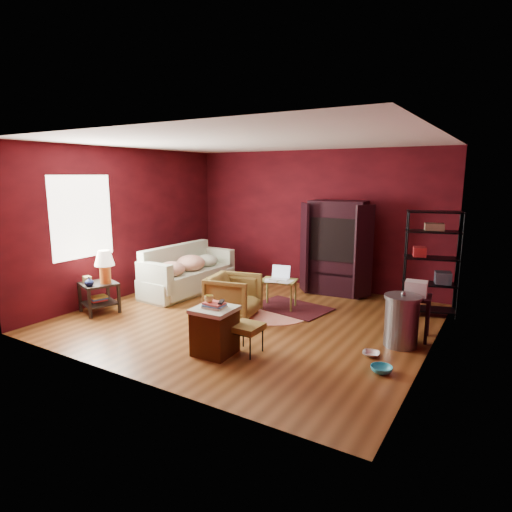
{
  "coord_description": "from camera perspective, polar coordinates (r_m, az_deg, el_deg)",
  "views": [
    {
      "loc": [
        3.56,
        -5.65,
        2.31
      ],
      "look_at": [
        0.0,
        0.2,
        1.0
      ],
      "focal_mm": 30.0,
      "sensor_mm": 36.0,
      "label": 1
    }
  ],
  "objects": [
    {
      "name": "armchair",
      "position": [
        7.01,
        -3.01,
        -5.1
      ],
      "size": [
        0.84,
        0.87,
        0.77
      ],
      "primitive_type": "imported",
      "rotation": [
        0.0,
        0.0,
        1.77
      ],
      "color": "black",
      "rests_on": "ground"
    },
    {
      "name": "tv_armoire",
      "position": [
        8.41,
        10.68,
        1.32
      ],
      "size": [
        1.43,
        0.83,
        1.82
      ],
      "rotation": [
        0.0,
        0.0,
        0.09
      ],
      "color": "black",
      "rests_on": "ground"
    },
    {
      "name": "footstool",
      "position": [
        5.64,
        -1.28,
        -9.6
      ],
      "size": [
        0.39,
        0.39,
        0.39
      ],
      "rotation": [
        0.0,
        0.0,
        -0.01
      ],
      "color": "black",
      "rests_on": "ground"
    },
    {
      "name": "trash_can",
      "position": [
        6.18,
        18.83,
        -8.14
      ],
      "size": [
        0.62,
        0.62,
        0.77
      ],
      "rotation": [
        0.0,
        0.0,
        -0.33
      ],
      "color": "gray",
      "rests_on": "ground"
    },
    {
      "name": "wire_shelving",
      "position": [
        7.55,
        22.47,
        -0.35
      ],
      "size": [
        0.92,
        0.58,
        1.74
      ],
      "rotation": [
        0.0,
        0.0,
        0.27
      ],
      "color": "black",
      "rests_on": "ground"
    },
    {
      "name": "sofa",
      "position": [
        8.54,
        -9.1,
        -2.31
      ],
      "size": [
        0.7,
        2.03,
        0.78
      ],
      "primitive_type": "imported",
      "rotation": [
        0.0,
        0.0,
        1.51
      ],
      "color": "beige",
      "rests_on": "ground"
    },
    {
      "name": "small_stand",
      "position": [
        6.46,
        20.51,
        -4.98
      ],
      "size": [
        0.46,
        0.46,
        0.84
      ],
      "rotation": [
        0.0,
        0.0,
        0.1
      ],
      "color": "black",
      "rests_on": "ground"
    },
    {
      "name": "room",
      "position": [
        6.75,
        -1.24,
        3.1
      ],
      "size": [
        5.54,
        5.04,
        2.84
      ],
      "color": "brown",
      "rests_on": "ground"
    },
    {
      "name": "pet_bowl_steel",
      "position": [
        5.82,
        15.13,
        -11.75
      ],
      "size": [
        0.23,
        0.09,
        0.22
      ],
      "primitive_type": "imported",
      "rotation": [
        0.0,
        0.0,
        0.15
      ],
      "color": "silver",
      "rests_on": "ground"
    },
    {
      "name": "side_table",
      "position": [
        7.61,
        -19.88,
        -2.47
      ],
      "size": [
        0.69,
        0.69,
        1.07
      ],
      "rotation": [
        0.0,
        0.0,
        -0.33
      ],
      "color": "black",
      "rests_on": "ground"
    },
    {
      "name": "sofa_cushions",
      "position": [
        8.57,
        -9.28,
        -2.09
      ],
      "size": [
        0.86,
        2.04,
        0.85
      ],
      "rotation": [
        0.0,
        0.0,
        -0.02
      ],
      "color": "beige",
      "rests_on": "sofa"
    },
    {
      "name": "laptop_desk",
      "position": [
        7.45,
        3.1,
        -3.58
      ],
      "size": [
        0.68,
        0.58,
        0.74
      ],
      "rotation": [
        0.0,
        0.0,
        0.23
      ],
      "color": "olive",
      "rests_on": "ground"
    },
    {
      "name": "vase",
      "position": [
        7.49,
        -21.34,
        -3.21
      ],
      "size": [
        0.19,
        0.19,
        0.15
      ],
      "primitive_type": "imported",
      "rotation": [
        0.0,
        0.0,
        -0.31
      ],
      "color": "#0D1742",
      "rests_on": "side_table"
    },
    {
      "name": "hamper",
      "position": [
        5.65,
        -5.51,
        -9.77
      ],
      "size": [
        0.53,
        0.53,
        0.72
      ],
      "rotation": [
        0.0,
        0.0,
        0.05
      ],
      "color": "#462610",
      "rests_on": "ground"
    },
    {
      "name": "rug_round",
      "position": [
        7.3,
        2.3,
        -7.58
      ],
      "size": [
        1.5,
        1.5,
        0.01
      ],
      "rotation": [
        0.0,
        0.0,
        -0.2
      ],
      "color": "#F5E3CC",
      "rests_on": "ground"
    },
    {
      "name": "mug",
      "position": [
        5.54,
        -6.29,
        -5.56
      ],
      "size": [
        0.14,
        0.13,
        0.12
      ],
      "primitive_type": "imported",
      "rotation": [
        0.0,
        0.0,
        -0.41
      ],
      "color": "#DDDB6C",
      "rests_on": "hamper"
    },
    {
      "name": "pet_bowl_turquoise",
      "position": [
        5.4,
        16.43,
        -13.46
      ],
      "size": [
        0.27,
        0.15,
        0.26
      ],
      "primitive_type": "imported",
      "rotation": [
        0.0,
        0.0,
        -0.27
      ],
      "color": "#29A6C0",
      "rests_on": "ground"
    },
    {
      "name": "rug_oriental",
      "position": [
        7.57,
        4.77,
        -6.83
      ],
      "size": [
        1.4,
        1.05,
        0.01
      ],
      "rotation": [
        0.0,
        0.0,
        -0.16
      ],
      "color": "#52151C",
      "rests_on": "ground"
    }
  ]
}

